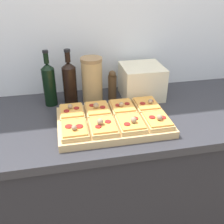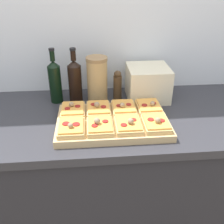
# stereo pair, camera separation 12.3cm
# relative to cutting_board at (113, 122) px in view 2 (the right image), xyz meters

# --- Properties ---
(wall_back) EXTENTS (6.00, 0.06, 2.50)m
(wall_back) POSITION_rel_cutting_board_xyz_m (-0.07, 0.46, 0.35)
(wall_back) COLOR silver
(wall_back) RESTS_ON ground_plane
(kitchen_counter) EXTENTS (2.63, 0.67, 0.88)m
(kitchen_counter) POSITION_rel_cutting_board_xyz_m (-0.07, 0.10, -0.46)
(kitchen_counter) COLOR #232328
(kitchen_counter) RESTS_ON ground_plane
(cutting_board) EXTENTS (0.51, 0.33, 0.03)m
(cutting_board) POSITION_rel_cutting_board_xyz_m (0.00, 0.00, 0.00)
(cutting_board) COLOR tan
(cutting_board) RESTS_ON kitchen_counter
(pizza_slice_back_left) EXTENTS (0.11, 0.15, 0.05)m
(pizza_slice_back_left) POSITION_rel_cutting_board_xyz_m (-0.19, 0.08, 0.03)
(pizza_slice_back_left) COLOR tan
(pizza_slice_back_left) RESTS_ON cutting_board
(pizza_slice_back_midleft) EXTENTS (0.11, 0.15, 0.05)m
(pizza_slice_back_midleft) POSITION_rel_cutting_board_xyz_m (-0.06, 0.08, 0.03)
(pizza_slice_back_midleft) COLOR tan
(pizza_slice_back_midleft) RESTS_ON cutting_board
(pizza_slice_back_midright) EXTENTS (0.11, 0.15, 0.05)m
(pizza_slice_back_midright) POSITION_rel_cutting_board_xyz_m (0.06, 0.08, 0.03)
(pizza_slice_back_midright) COLOR tan
(pizza_slice_back_midright) RESTS_ON cutting_board
(pizza_slice_back_right) EXTENTS (0.11, 0.15, 0.05)m
(pizza_slice_back_right) POSITION_rel_cutting_board_xyz_m (0.19, 0.08, 0.03)
(pizza_slice_back_right) COLOR tan
(pizza_slice_back_right) RESTS_ON cutting_board
(pizza_slice_front_left) EXTENTS (0.11, 0.15, 0.05)m
(pizza_slice_front_left) POSITION_rel_cutting_board_xyz_m (-0.19, -0.08, 0.03)
(pizza_slice_front_left) COLOR tan
(pizza_slice_front_left) RESTS_ON cutting_board
(pizza_slice_front_midleft) EXTENTS (0.11, 0.15, 0.06)m
(pizza_slice_front_midleft) POSITION_rel_cutting_board_xyz_m (-0.06, -0.08, 0.03)
(pizza_slice_front_midleft) COLOR tan
(pizza_slice_front_midleft) RESTS_ON cutting_board
(pizza_slice_front_midright) EXTENTS (0.11, 0.15, 0.05)m
(pizza_slice_front_midright) POSITION_rel_cutting_board_xyz_m (0.06, -0.08, 0.03)
(pizza_slice_front_midright) COLOR tan
(pizza_slice_front_midright) RESTS_ON cutting_board
(pizza_slice_front_right) EXTENTS (0.11, 0.15, 0.05)m
(pizza_slice_front_right) POSITION_rel_cutting_board_xyz_m (0.19, -0.08, 0.03)
(pizza_slice_front_right) COLOR tan
(pizza_slice_front_right) RESTS_ON cutting_board
(olive_oil_bottle) EXTENTS (0.07, 0.07, 0.29)m
(olive_oil_bottle) POSITION_rel_cutting_board_xyz_m (-0.28, 0.28, 0.10)
(olive_oil_bottle) COLOR black
(olive_oil_bottle) RESTS_ON kitchen_counter
(wine_bottle) EXTENTS (0.07, 0.07, 0.29)m
(wine_bottle) POSITION_rel_cutting_board_xyz_m (-0.18, 0.28, 0.10)
(wine_bottle) COLOR black
(wine_bottle) RESTS_ON kitchen_counter
(grain_jar_tall) EXTENTS (0.11, 0.11, 0.24)m
(grain_jar_tall) POSITION_rel_cutting_board_xyz_m (-0.06, 0.28, 0.11)
(grain_jar_tall) COLOR tan
(grain_jar_tall) RESTS_ON kitchen_counter
(pepper_mill) EXTENTS (0.05, 0.05, 0.17)m
(pepper_mill) POSITION_rel_cutting_board_xyz_m (0.05, 0.28, 0.06)
(pepper_mill) COLOR #47331E
(pepper_mill) RESTS_ON kitchen_counter
(toaster_oven) EXTENTS (0.25, 0.22, 0.18)m
(toaster_oven) POSITION_rel_cutting_board_xyz_m (0.22, 0.27, 0.07)
(toaster_oven) COLOR beige
(toaster_oven) RESTS_ON kitchen_counter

